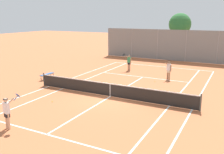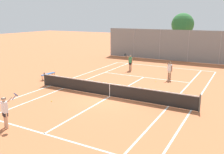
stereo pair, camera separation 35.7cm
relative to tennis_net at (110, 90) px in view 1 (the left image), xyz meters
The scene contains 12 objects.
ground_plane 0.51m from the tennis_net, ahead, with size 120.00×120.00×0.00m, color #BC663D.
court_line_markings 0.51m from the tennis_net, ahead, with size 11.10×23.90×0.01m.
tennis_net is the anchor object (origin of this frame).
player_near_side 7.12m from the tennis_net, 107.23° to the right, with size 0.79×0.71×1.77m.
player_far_left 8.74m from the tennis_net, 105.15° to the left, with size 0.81×0.70×1.77m.
player_far_right 7.01m from the tennis_net, 70.87° to the left, with size 0.53×0.47×1.60m.
loose_tennis_ball_0 2.86m from the tennis_net, behind, with size 0.07×0.07×0.07m, color #D1DB33.
loose_tennis_ball_1 3.95m from the tennis_net, 135.95° to the right, with size 0.07×0.07×0.07m, color #D1DB33.
loose_tennis_ball_3 5.52m from the tennis_net, 73.96° to the left, with size 0.07×0.07×0.07m, color #D1DB33.
courtside_bench 7.48m from the tennis_net, 165.88° to the left, with size 0.36×1.50×0.47m.
back_fence 16.33m from the tennis_net, 90.00° to the left, with size 17.78×0.08×3.83m.
tree_behind_left 20.61m from the tennis_net, 90.17° to the left, with size 2.97×2.97×5.83m.
Camera 1 is at (7.68, -14.54, 5.42)m, focal length 40.00 mm.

